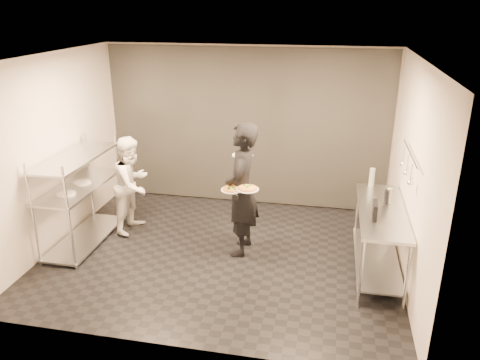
% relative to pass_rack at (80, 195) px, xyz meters
% --- Properties ---
extents(room_shell, '(5.00, 4.00, 2.80)m').
position_rel_pass_rack_xyz_m(room_shell, '(2.15, 1.18, 0.63)').
color(room_shell, black).
rests_on(room_shell, ground).
extents(pass_rack, '(0.60, 1.60, 1.50)m').
position_rel_pass_rack_xyz_m(pass_rack, '(0.00, 0.00, 0.00)').
color(pass_rack, silver).
rests_on(pass_rack, ground).
extents(prep_counter, '(0.60, 1.80, 0.92)m').
position_rel_pass_rack_xyz_m(prep_counter, '(4.33, 0.00, -0.14)').
color(prep_counter, silver).
rests_on(prep_counter, ground).
extents(utensil_rail, '(0.07, 1.20, 0.31)m').
position_rel_pass_rack_xyz_m(utensil_rail, '(4.58, 0.00, 0.78)').
color(utensil_rail, silver).
rests_on(utensil_rail, room_shell).
extents(waiter, '(0.48, 0.72, 1.94)m').
position_rel_pass_rack_xyz_m(waiter, '(2.42, 0.17, 0.20)').
color(waiter, black).
rests_on(waiter, ground).
extents(chef, '(0.69, 0.83, 1.54)m').
position_rel_pass_rack_xyz_m(chef, '(0.60, 0.54, 0.00)').
color(chef, white).
rests_on(chef, ground).
extents(pizza_plate_near, '(0.30, 0.30, 0.05)m').
position_rel_pass_rack_xyz_m(pizza_plate_near, '(2.33, -0.03, 0.29)').
color(pizza_plate_near, white).
rests_on(pizza_plate_near, waiter).
extents(pizza_plate_far, '(0.31, 0.31, 0.05)m').
position_rel_pass_rack_xyz_m(pizza_plate_far, '(2.55, -0.04, 0.32)').
color(pizza_plate_far, white).
rests_on(pizza_plate_far, waiter).
extents(salad_plate, '(0.31, 0.31, 0.07)m').
position_rel_pass_rack_xyz_m(salad_plate, '(2.38, 0.48, 0.64)').
color(salad_plate, white).
rests_on(salad_plate, waiter).
extents(pos_monitor, '(0.07, 0.27, 0.20)m').
position_rel_pass_rack_xyz_m(pos_monitor, '(4.21, -0.27, 0.25)').
color(pos_monitor, black).
rests_on(pos_monitor, prep_counter).
extents(bottle_green, '(0.08, 0.08, 0.28)m').
position_rel_pass_rack_xyz_m(bottle_green, '(4.23, 0.80, 0.29)').
color(bottle_green, gray).
rests_on(bottle_green, prep_counter).
extents(bottle_clear, '(0.07, 0.07, 0.22)m').
position_rel_pass_rack_xyz_m(bottle_clear, '(4.43, 0.21, 0.26)').
color(bottle_clear, gray).
rests_on(bottle_clear, prep_counter).
extents(bottle_dark, '(0.06, 0.06, 0.20)m').
position_rel_pass_rack_xyz_m(bottle_dark, '(4.39, 0.18, 0.25)').
color(bottle_dark, black).
rests_on(bottle_dark, prep_counter).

